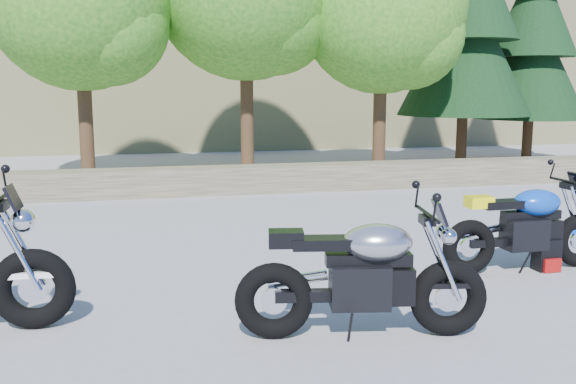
# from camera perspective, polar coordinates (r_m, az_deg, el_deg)

# --- Properties ---
(ground) EXTENTS (90.00, 90.00, 0.00)m
(ground) POSITION_cam_1_polar(r_m,az_deg,el_deg) (6.60, 0.24, -7.90)
(ground) COLOR gray
(ground) RESTS_ON ground
(stone_wall) EXTENTS (22.00, 0.55, 0.50)m
(stone_wall) POSITION_cam_1_polar(r_m,az_deg,el_deg) (11.85, -5.80, 1.06)
(stone_wall) COLOR brown
(stone_wall) RESTS_ON ground
(tree_decid_right) EXTENTS (3.54, 3.54, 5.41)m
(tree_decid_right) POSITION_cam_1_polar(r_m,az_deg,el_deg) (14.13, 8.86, 15.56)
(tree_decid_right) COLOR #382314
(tree_decid_right) RESTS_ON ground
(conifer_near) EXTENTS (3.17, 3.17, 7.06)m
(conifer_near) POSITION_cam_1_polar(r_m,az_deg,el_deg) (16.33, 15.63, 15.12)
(conifer_near) COLOR #382314
(conifer_near) RESTS_ON ground
(conifer_far) EXTENTS (2.82, 2.82, 6.27)m
(conifer_far) POSITION_cam_1_polar(r_m,az_deg,el_deg) (17.93, 21.00, 13.00)
(conifer_far) COLOR #382314
(conifer_far) RESTS_ON ground
(silver_bike) EXTENTS (1.99, 0.65, 1.00)m
(silver_bike) POSITION_cam_1_polar(r_m,az_deg,el_deg) (5.08, 6.75, -7.53)
(silver_bike) COLOR black
(silver_bike) RESTS_ON ground
(blue_bike) EXTENTS (1.92, 0.61, 0.97)m
(blue_bike) POSITION_cam_1_polar(r_m,az_deg,el_deg) (7.31, 20.49, -2.99)
(blue_bike) COLOR black
(blue_bike) RESTS_ON ground
(backpack) EXTENTS (0.26, 0.23, 0.35)m
(backpack) POSITION_cam_1_polar(r_m,az_deg,el_deg) (7.46, 22.02, -5.21)
(backpack) COLOR black
(backpack) RESTS_ON ground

